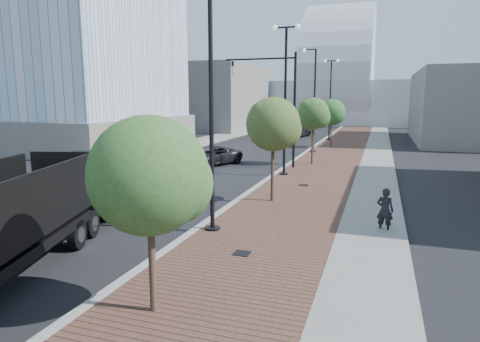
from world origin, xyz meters
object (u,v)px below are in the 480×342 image
(dump_truck, at_px, (54,207))
(dark_car_mid, at_px, (212,156))
(white_sedan, at_px, (150,175))
(pedestrian, at_px, (385,210))

(dump_truck, height_order, dark_car_mid, dump_truck)
(dump_truck, bearing_deg, dark_car_mid, 77.99)
(white_sedan, bearing_deg, dump_truck, -95.07)
(dump_truck, distance_m, pedestrian, 11.67)
(dump_truck, xyz_separation_m, pedestrian, (10.60, 4.86, -0.45))
(dump_truck, bearing_deg, pedestrian, 7.79)
(white_sedan, height_order, pedestrian, pedestrian)
(white_sedan, relative_size, dark_car_mid, 0.99)
(dump_truck, relative_size, white_sedan, 2.81)
(dump_truck, height_order, white_sedan, dump_truck)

